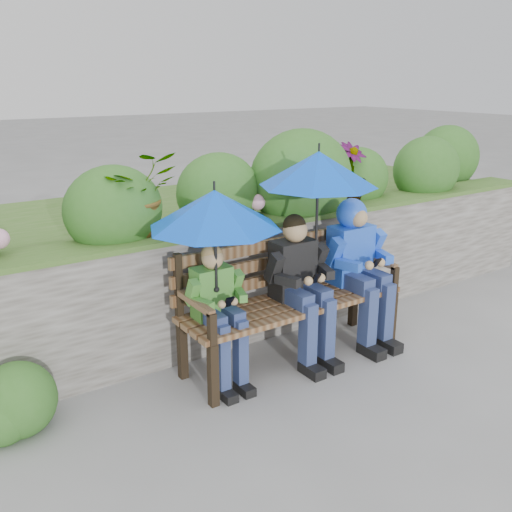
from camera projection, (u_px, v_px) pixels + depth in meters
ground at (263, 379)px, 4.32m from camera, size 60.00×60.00×0.00m
garden_backdrop at (164, 249)px, 5.37m from camera, size 8.00×2.85×1.79m
park_bench at (287, 292)px, 4.52m from camera, size 1.86×0.54×0.98m
boy_left at (218, 307)px, 4.08m from camera, size 0.42×0.49×1.06m
boy_middle at (301, 281)px, 4.44m from camera, size 0.51×0.59×1.18m
boy_right at (358, 259)px, 4.75m from camera, size 0.55×0.66×1.23m
umbrella_left at (215, 209)px, 3.86m from camera, size 0.93×0.93×0.80m
umbrella_right at (318, 169)px, 4.28m from camera, size 0.91×0.91×0.97m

